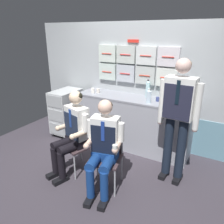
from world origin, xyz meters
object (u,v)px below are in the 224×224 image
(service_trolley, at_px, (67,111))
(water_bottle_blue_cap, at_px, (162,92))
(crew_member_left, at_px, (73,130))
(paper_cup_blue, at_px, (171,104))
(crew_member_standing, at_px, (178,112))
(folding_chair_right, at_px, (107,150))
(folding_chair_left, at_px, (82,138))
(crew_member_right, at_px, (104,145))

(service_trolley, xyz_separation_m, water_bottle_blue_cap, (1.84, 0.25, 0.58))
(crew_member_left, distance_m, paper_cup_blue, 1.51)
(crew_member_standing, bearing_deg, folding_chair_right, -145.59)
(folding_chair_left, relative_size, folding_chair_right, 1.00)
(service_trolley, bearing_deg, folding_chair_right, -31.79)
(service_trolley, relative_size, crew_member_right, 0.74)
(folding_chair_left, height_order, paper_cup_blue, paper_cup_blue)
(folding_chair_left, xyz_separation_m, crew_member_standing, (1.26, 0.40, 0.51))
(folding_chair_left, bearing_deg, folding_chair_right, -13.19)
(crew_member_left, xyz_separation_m, paper_cup_blue, (1.10, 1.00, 0.29))
(crew_member_left, xyz_separation_m, water_bottle_blue_cap, (0.88, 1.23, 0.39))
(water_bottle_blue_cap, distance_m, paper_cup_blue, 0.34)
(service_trolley, height_order, paper_cup_blue, paper_cup_blue)
(service_trolley, bearing_deg, crew_member_left, -45.33)
(folding_chair_left, bearing_deg, water_bottle_blue_cap, 52.13)
(crew_member_left, relative_size, water_bottle_blue_cap, 4.22)
(paper_cup_blue, bearing_deg, crew_member_right, -114.70)
(water_bottle_blue_cap, relative_size, paper_cup_blue, 5.00)
(water_bottle_blue_cap, bearing_deg, crew_member_standing, -57.52)
(crew_member_standing, height_order, paper_cup_blue, crew_member_standing)
(crew_member_right, height_order, water_bottle_blue_cap, same)
(service_trolley, xyz_separation_m, folding_chair_right, (1.51, -0.94, 0.02))
(service_trolley, height_order, folding_chair_left, service_trolley)
(crew_member_right, distance_m, crew_member_standing, 1.05)
(folding_chair_right, bearing_deg, crew_member_right, -76.37)
(crew_member_standing, distance_m, water_bottle_blue_cap, 0.80)
(crew_member_right, distance_m, paper_cup_blue, 1.27)
(crew_member_left, bearing_deg, paper_cup_blue, 42.04)
(folding_chair_right, distance_m, crew_member_right, 0.23)
(service_trolley, xyz_separation_m, paper_cup_blue, (2.07, 0.02, 0.47))
(water_bottle_blue_cap, xyz_separation_m, paper_cup_blue, (0.22, -0.23, -0.11))
(service_trolley, bearing_deg, crew_member_standing, -10.45)
(water_bottle_blue_cap, bearing_deg, folding_chair_left, -127.87)
(folding_chair_left, height_order, crew_member_left, crew_member_left)
(service_trolley, xyz_separation_m, crew_member_right, (1.55, -1.09, 0.18))
(crew_member_standing, distance_m, paper_cup_blue, 0.49)
(service_trolley, relative_size, water_bottle_blue_cap, 3.10)
(crew_member_standing, bearing_deg, service_trolley, 169.55)
(crew_member_left, bearing_deg, folding_chair_left, 72.64)
(crew_member_right, bearing_deg, folding_chair_right, 103.63)
(water_bottle_blue_cap, bearing_deg, folding_chair_right, -105.49)
(folding_chair_right, relative_size, crew_member_right, 0.68)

